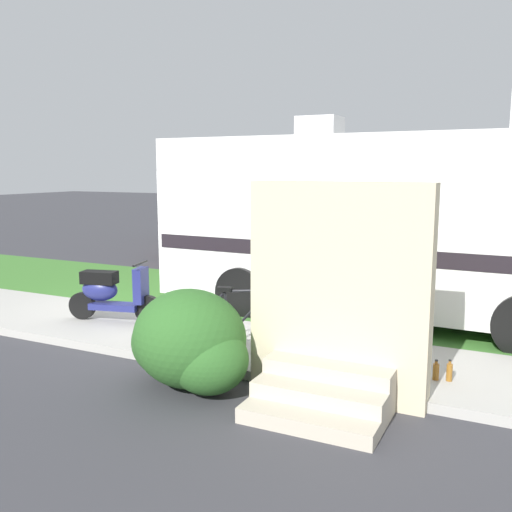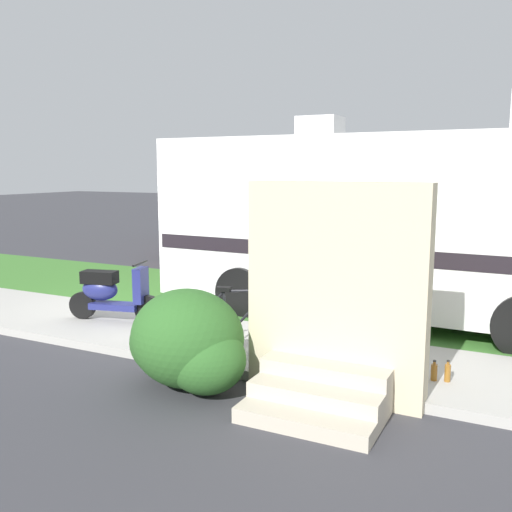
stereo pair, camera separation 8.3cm
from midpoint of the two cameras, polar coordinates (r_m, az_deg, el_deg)
ground_plane at (r=10.34m, az=-11.28°, el=-5.50°), size 80.00×80.00×0.00m
sidewalk at (r=9.43m, az=-15.71°, el=-6.69°), size 24.00×2.00×0.12m
grass_strip at (r=11.52m, az=-6.78°, el=-3.69°), size 24.00×3.40×0.08m
motorhome_rv at (r=9.55m, az=13.01°, el=3.57°), size 7.52×2.61×3.56m
scooter at (r=9.26m, az=-14.79°, el=-3.63°), size 1.56×0.63×0.97m
bicycle at (r=7.66m, az=-2.08°, el=-6.64°), size 1.70×0.56×0.88m
pickup_truck_near at (r=14.92m, az=2.07°, el=2.72°), size 5.20×2.20×1.74m
pickup_truck_far at (r=19.13m, az=-1.24°, el=4.20°), size 5.26×2.17×1.83m
porch_steps at (r=6.16m, az=7.59°, el=-5.98°), size 2.00×1.26×2.40m
bush_by_porch at (r=6.62m, az=-7.23°, el=-8.78°), size 1.61×1.21×1.14m
bottle_green at (r=6.93m, az=18.74°, el=-11.10°), size 0.07×0.07×0.25m
bottle_spare at (r=6.92m, az=17.50°, el=-11.11°), size 0.07×0.07×0.24m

